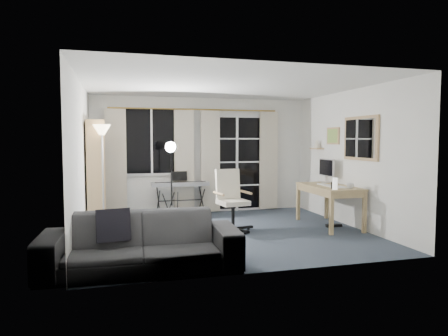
{
  "coord_description": "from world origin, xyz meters",
  "views": [
    {
      "loc": [
        -1.73,
        -6.22,
        1.52
      ],
      "look_at": [
        0.04,
        0.35,
        1.04
      ],
      "focal_mm": 32.0,
      "sensor_mm": 36.0,
      "label": 1
    }
  ],
  "objects_px": {
    "sofa": "(141,233)",
    "bookshelf": "(94,177)",
    "monitor": "(327,168)",
    "studio_light": "(171,157)",
    "torchiere_lamp": "(102,146)",
    "mug": "(350,185)",
    "desk": "(329,191)",
    "keyboard_piano": "(180,185)",
    "office_chair": "(230,194)"
  },
  "relations": [
    {
      "from": "sofa",
      "to": "bookshelf",
      "type": "bearing_deg",
      "value": 106.71
    },
    {
      "from": "monitor",
      "to": "sofa",
      "type": "height_order",
      "value": "monitor"
    },
    {
      "from": "bookshelf",
      "to": "studio_light",
      "type": "height_order",
      "value": "bookshelf"
    },
    {
      "from": "torchiere_lamp",
      "to": "mug",
      "type": "xyz_separation_m",
      "value": [
        3.94,
        -1.01,
        -0.65
      ]
    },
    {
      "from": "bookshelf",
      "to": "torchiere_lamp",
      "type": "height_order",
      "value": "bookshelf"
    },
    {
      "from": "bookshelf",
      "to": "torchiere_lamp",
      "type": "distance_m",
      "value": 0.74
    },
    {
      "from": "torchiere_lamp",
      "to": "desk",
      "type": "bearing_deg",
      "value": -7.62
    },
    {
      "from": "keyboard_piano",
      "to": "sofa",
      "type": "distance_m",
      "value": 3.39
    },
    {
      "from": "torchiere_lamp",
      "to": "studio_light",
      "type": "xyz_separation_m",
      "value": [
        1.16,
        0.29,
        -0.2
      ]
    },
    {
      "from": "bookshelf",
      "to": "mug",
      "type": "bearing_deg",
      "value": -22.77
    },
    {
      "from": "keyboard_piano",
      "to": "mug",
      "type": "bearing_deg",
      "value": -40.93
    },
    {
      "from": "studio_light",
      "to": "office_chair",
      "type": "bearing_deg",
      "value": -20.98
    },
    {
      "from": "mug",
      "to": "keyboard_piano",
      "type": "bearing_deg",
      "value": 139.26
    },
    {
      "from": "office_chair",
      "to": "desk",
      "type": "xyz_separation_m",
      "value": [
        1.77,
        -0.16,
        0.02
      ]
    },
    {
      "from": "desk",
      "to": "monitor",
      "type": "relative_size",
      "value": 2.61
    },
    {
      "from": "office_chair",
      "to": "sofa",
      "type": "xyz_separation_m",
      "value": [
        -1.58,
        -1.76,
        -0.16
      ]
    },
    {
      "from": "office_chair",
      "to": "sofa",
      "type": "distance_m",
      "value": 2.37
    },
    {
      "from": "torchiere_lamp",
      "to": "sofa",
      "type": "relative_size",
      "value": 0.77
    },
    {
      "from": "torchiere_lamp",
      "to": "sofa",
      "type": "xyz_separation_m",
      "value": [
        0.49,
        -2.11,
        -0.98
      ]
    },
    {
      "from": "keyboard_piano",
      "to": "bookshelf",
      "type": "bearing_deg",
      "value": -158.01
    },
    {
      "from": "office_chair",
      "to": "monitor",
      "type": "distance_m",
      "value": 2.03
    },
    {
      "from": "studio_light",
      "to": "keyboard_piano",
      "type": "bearing_deg",
      "value": 85.02
    },
    {
      "from": "torchiere_lamp",
      "to": "mug",
      "type": "distance_m",
      "value": 4.12
    },
    {
      "from": "bookshelf",
      "to": "sofa",
      "type": "height_order",
      "value": "bookshelf"
    },
    {
      "from": "desk",
      "to": "office_chair",
      "type": "bearing_deg",
      "value": 175.87
    },
    {
      "from": "studio_light",
      "to": "office_chair",
      "type": "height_order",
      "value": "studio_light"
    },
    {
      "from": "bookshelf",
      "to": "studio_light",
      "type": "xyz_separation_m",
      "value": [
        1.32,
        -0.18,
        0.35
      ]
    },
    {
      "from": "torchiere_lamp",
      "to": "monitor",
      "type": "xyz_separation_m",
      "value": [
        4.04,
        -0.06,
        -0.43
      ]
    },
    {
      "from": "studio_light",
      "to": "mug",
      "type": "xyz_separation_m",
      "value": [
        2.78,
        -1.3,
        -0.45
      ]
    },
    {
      "from": "studio_light",
      "to": "office_chair",
      "type": "xyz_separation_m",
      "value": [
        0.91,
        -0.64,
        -0.62
      ]
    },
    {
      "from": "studio_light",
      "to": "monitor",
      "type": "xyz_separation_m",
      "value": [
        2.88,
        -0.35,
        -0.23
      ]
    },
    {
      "from": "office_chair",
      "to": "desk",
      "type": "bearing_deg",
      "value": -13.87
    },
    {
      "from": "studio_light",
      "to": "sofa",
      "type": "distance_m",
      "value": 2.62
    },
    {
      "from": "office_chair",
      "to": "torchiere_lamp",
      "type": "bearing_deg",
      "value": 161.75
    },
    {
      "from": "studio_light",
      "to": "sofa",
      "type": "xyz_separation_m",
      "value": [
        -0.67,
        -2.41,
        -0.78
      ]
    },
    {
      "from": "torchiere_lamp",
      "to": "studio_light",
      "type": "height_order",
      "value": "torchiere_lamp"
    },
    {
      "from": "office_chair",
      "to": "mug",
      "type": "distance_m",
      "value": 2.0
    },
    {
      "from": "office_chair",
      "to": "desk",
      "type": "relative_size",
      "value": 0.76
    },
    {
      "from": "office_chair",
      "to": "sofa",
      "type": "relative_size",
      "value": 0.45
    },
    {
      "from": "torchiere_lamp",
      "to": "keyboard_piano",
      "type": "bearing_deg",
      "value": 37.97
    },
    {
      "from": "keyboard_piano",
      "to": "sofa",
      "type": "height_order",
      "value": "same"
    },
    {
      "from": "studio_light",
      "to": "mug",
      "type": "height_order",
      "value": "studio_light"
    },
    {
      "from": "office_chair",
      "to": "monitor",
      "type": "relative_size",
      "value": 1.99
    },
    {
      "from": "keyboard_piano",
      "to": "mug",
      "type": "xyz_separation_m",
      "value": [
        2.49,
        -2.15,
        0.15
      ]
    },
    {
      "from": "mug",
      "to": "sofa",
      "type": "bearing_deg",
      "value": -162.31
    },
    {
      "from": "studio_light",
      "to": "desk",
      "type": "bearing_deg",
      "value": -2.46
    },
    {
      "from": "bookshelf",
      "to": "keyboard_piano",
      "type": "xyz_separation_m",
      "value": [
        1.61,
        0.66,
        -0.25
      ]
    },
    {
      "from": "office_chair",
      "to": "monitor",
      "type": "height_order",
      "value": "monitor"
    },
    {
      "from": "mug",
      "to": "monitor",
      "type": "bearing_deg",
      "value": 84.19
    },
    {
      "from": "mug",
      "to": "sofa",
      "type": "height_order",
      "value": "sofa"
    }
  ]
}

